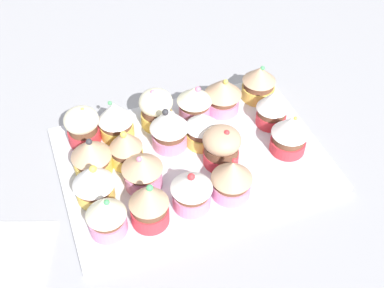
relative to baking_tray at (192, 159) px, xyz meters
The scene contains 22 objects.
ground_plane 2.10cm from the baking_tray, ahead, with size 180.00×180.00×3.00cm, color #9E9EA3.
baking_tray is the anchor object (origin of this frame).
cupcake_0 20.31cm from the baking_tray, 148.94° to the right, with size 6.20×6.20×7.12cm.
cupcake_1 13.87cm from the baking_tray, 135.40° to the right, with size 6.80×6.80×7.31cm.
cupcake_2 10.84cm from the baking_tray, 112.98° to the right, with size 6.30×6.30×7.06cm.
cupcake_3 11.09cm from the baking_tray, 72.51° to the right, with size 5.92×5.92×7.55cm.
cupcake_4 14.69cm from the baking_tray, 41.80° to the right, with size 6.09×6.09×7.64cm.
cupcake_5 19.36cm from the baking_tray, 31.72° to the right, with size 5.93×5.93×7.15cm.
cupcake_6 16.92cm from the baking_tray, 169.82° to the right, with size 5.66×5.66×7.22cm.
cupcake_7 5.48cm from the baking_tray, 137.51° to the right, with size 5.80×5.80×6.66cm.
cupcake_8 6.77cm from the baking_tray, 57.19° to the right, with size 6.57×6.57×8.40cm.
cupcake_9 11.56cm from the baking_tray, 13.86° to the right, with size 5.41×5.41×7.46cm.
cupcake_10 16.85cm from the baking_tray, ahead, with size 6.55×6.55×7.04cm.
cupcake_11 16.88cm from the baking_tray, 165.74° to the left, with size 6.19×6.19×7.57cm.
cupcake_12 6.52cm from the baking_tray, 145.44° to the left, with size 6.23×6.23×7.44cm.
cupcake_13 10.57cm from the baking_tray, 17.39° to the left, with size 6.51×6.51×6.90cm.
cupcake_14 17.82cm from the baking_tray, ahead, with size 6.51×6.51×7.36cm.
cupcake_15 10.78cm from the baking_tray, 107.41° to the left, with size 6.45×6.45×7.33cm.
cupcake_16 10.96cm from the baking_tray, 69.25° to the left, with size 6.38×6.38×7.29cm.
cupcake_17 15.27cm from the baking_tray, 44.27° to the left, with size 5.91×5.91×8.40cm.
cupcake_18 19.64cm from the baking_tray, 29.81° to the left, with size 5.95×5.95×7.27cm.
napkin 32.13cm from the baking_tray, 16.83° to the left, with size 10.13×13.38×0.60cm, color white.
Camera 1 is at (20.11, 54.22, 63.25)cm, focal length 47.06 mm.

